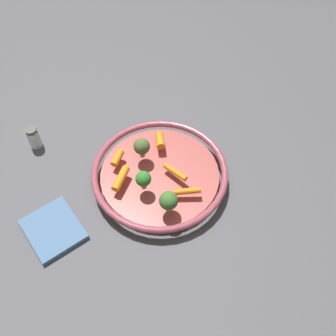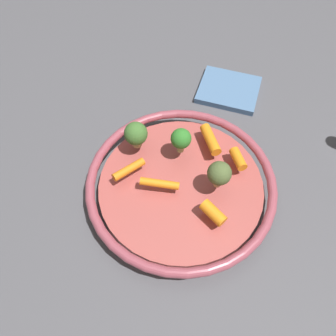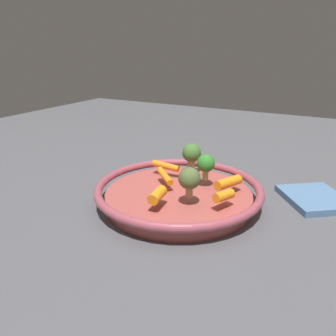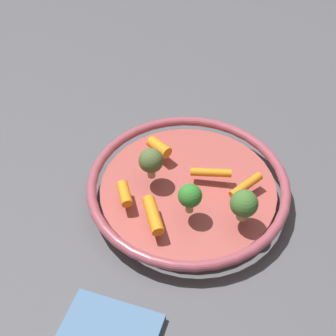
{
  "view_description": "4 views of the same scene",
  "coord_description": "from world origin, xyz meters",
  "px_view_note": "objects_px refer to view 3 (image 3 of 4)",
  "views": [
    {
      "loc": [
        0.59,
        0.02,
        0.85
      ],
      "look_at": [
        0.01,
        0.02,
        0.07
      ],
      "focal_mm": 42.1,
      "sensor_mm": 36.0,
      "label": 1
    },
    {
      "loc": [
        -0.24,
        0.2,
        0.56
      ],
      "look_at": [
        0.02,
        0.02,
        0.08
      ],
      "focal_mm": 35.25,
      "sensor_mm": 36.0,
      "label": 2
    },
    {
      "loc": [
        -0.59,
        -0.29,
        0.32
      ],
      "look_at": [
        -0.01,
        0.02,
        0.08
      ],
      "focal_mm": 36.39,
      "sensor_mm": 36.0,
      "label": 3
    },
    {
      "loc": [
        0.46,
        -0.37,
        0.68
      ],
      "look_at": [
        -0.03,
        -0.02,
        0.06
      ],
      "focal_mm": 54.11,
      "sensor_mm": 36.0,
      "label": 4
    }
  ],
  "objects_px": {
    "serving_bowl": "(178,193)",
    "baby_carrot_near_rim": "(159,195)",
    "baby_carrot_center": "(165,176)",
    "broccoli_floret_large": "(189,179)",
    "baby_carrot_back": "(224,196)",
    "broccoli_floret_small": "(206,164)",
    "baby_carrot_left": "(166,166)",
    "dish_towel": "(315,198)",
    "baby_carrot_right": "(228,182)",
    "broccoli_floret_mid": "(192,153)"
  },
  "relations": [
    {
      "from": "baby_carrot_back",
      "to": "baby_carrot_near_rim",
      "type": "xyz_separation_m",
      "value": [
        -0.06,
        0.11,
        0.0
      ]
    },
    {
      "from": "baby_carrot_back",
      "to": "broccoli_floret_mid",
      "type": "relative_size",
      "value": 0.79
    },
    {
      "from": "baby_carrot_near_rim",
      "to": "serving_bowl",
      "type": "bearing_deg",
      "value": 1.99
    },
    {
      "from": "serving_bowl",
      "to": "broccoli_floret_small",
      "type": "distance_m",
      "value": 0.09
    },
    {
      "from": "baby_carrot_back",
      "to": "broccoli_floret_small",
      "type": "distance_m",
      "value": 0.11
    },
    {
      "from": "baby_carrot_left",
      "to": "broccoli_floret_large",
      "type": "relative_size",
      "value": 1.1
    },
    {
      "from": "baby_carrot_left",
      "to": "baby_carrot_right",
      "type": "relative_size",
      "value": 0.96
    },
    {
      "from": "baby_carrot_center",
      "to": "baby_carrot_left",
      "type": "height_order",
      "value": "same"
    },
    {
      "from": "baby_carrot_left",
      "to": "dish_towel",
      "type": "xyz_separation_m",
      "value": [
        0.08,
        -0.32,
        -0.05
      ]
    },
    {
      "from": "baby_carrot_left",
      "to": "broccoli_floret_small",
      "type": "relative_size",
      "value": 1.17
    },
    {
      "from": "broccoli_floret_mid",
      "to": "dish_towel",
      "type": "bearing_deg",
      "value": -82.53
    },
    {
      "from": "baby_carrot_left",
      "to": "baby_carrot_right",
      "type": "distance_m",
      "value": 0.17
    },
    {
      "from": "baby_carrot_center",
      "to": "baby_carrot_near_rim",
      "type": "height_order",
      "value": "baby_carrot_near_rim"
    },
    {
      "from": "baby_carrot_right",
      "to": "broccoli_floret_small",
      "type": "relative_size",
      "value": 1.22
    },
    {
      "from": "baby_carrot_back",
      "to": "baby_carrot_near_rim",
      "type": "bearing_deg",
      "value": 118.72
    },
    {
      "from": "broccoli_floret_small",
      "to": "serving_bowl",
      "type": "bearing_deg",
      "value": 144.51
    },
    {
      "from": "broccoli_floret_large",
      "to": "dish_towel",
      "type": "relative_size",
      "value": 0.43
    },
    {
      "from": "broccoli_floret_mid",
      "to": "broccoli_floret_large",
      "type": "height_order",
      "value": "broccoli_floret_large"
    },
    {
      "from": "dish_towel",
      "to": "baby_carrot_center",
      "type": "bearing_deg",
      "value": 115.07
    },
    {
      "from": "baby_carrot_left",
      "to": "baby_carrot_right",
      "type": "bearing_deg",
      "value": -102.14
    },
    {
      "from": "baby_carrot_near_rim",
      "to": "broccoli_floret_mid",
      "type": "height_order",
      "value": "broccoli_floret_mid"
    },
    {
      "from": "baby_carrot_center",
      "to": "broccoli_floret_large",
      "type": "relative_size",
      "value": 1.19
    },
    {
      "from": "broccoli_floret_large",
      "to": "dish_towel",
      "type": "bearing_deg",
      "value": -46.89
    },
    {
      "from": "baby_carrot_left",
      "to": "dish_towel",
      "type": "height_order",
      "value": "baby_carrot_left"
    },
    {
      "from": "broccoli_floret_small",
      "to": "broccoli_floret_large",
      "type": "relative_size",
      "value": 0.94
    },
    {
      "from": "baby_carrot_left",
      "to": "broccoli_floret_small",
      "type": "xyz_separation_m",
      "value": [
        -0.02,
        -0.11,
        0.03
      ]
    },
    {
      "from": "baby_carrot_back",
      "to": "baby_carrot_left",
      "type": "distance_m",
      "value": 0.2
    },
    {
      "from": "broccoli_floret_large",
      "to": "dish_towel",
      "type": "distance_m",
      "value": 0.29
    },
    {
      "from": "broccoli_floret_small",
      "to": "broccoli_floret_large",
      "type": "xyz_separation_m",
      "value": [
        -0.1,
        -0.01,
        0.0
      ]
    },
    {
      "from": "baby_carrot_right",
      "to": "serving_bowl",
      "type": "bearing_deg",
      "value": 109.61
    },
    {
      "from": "baby_carrot_back",
      "to": "baby_carrot_center",
      "type": "bearing_deg",
      "value": 73.96
    },
    {
      "from": "broccoli_floret_large",
      "to": "serving_bowl",
      "type": "bearing_deg",
      "value": 44.68
    },
    {
      "from": "baby_carrot_back",
      "to": "baby_carrot_right",
      "type": "bearing_deg",
      "value": 11.47
    },
    {
      "from": "baby_carrot_near_rim",
      "to": "baby_carrot_center",
      "type": "bearing_deg",
      "value": 22.88
    },
    {
      "from": "baby_carrot_near_rim",
      "to": "broccoli_floret_small",
      "type": "relative_size",
      "value": 0.83
    },
    {
      "from": "baby_carrot_right",
      "to": "broccoli_floret_small",
      "type": "xyz_separation_m",
      "value": [
        0.02,
        0.06,
        0.02
      ]
    },
    {
      "from": "baby_carrot_center",
      "to": "dish_towel",
      "type": "xyz_separation_m",
      "value": [
        0.14,
        -0.29,
        -0.04
      ]
    },
    {
      "from": "serving_bowl",
      "to": "baby_carrot_left",
      "type": "height_order",
      "value": "baby_carrot_left"
    },
    {
      "from": "baby_carrot_center",
      "to": "broccoli_floret_mid",
      "type": "bearing_deg",
      "value": -9.56
    },
    {
      "from": "baby_carrot_right",
      "to": "dish_towel",
      "type": "relative_size",
      "value": 0.5
    },
    {
      "from": "broccoli_floret_large",
      "to": "dish_towel",
      "type": "height_order",
      "value": "broccoli_floret_large"
    },
    {
      "from": "serving_bowl",
      "to": "baby_carrot_near_rim",
      "type": "distance_m",
      "value": 0.09
    },
    {
      "from": "serving_bowl",
      "to": "baby_carrot_center",
      "type": "distance_m",
      "value": 0.05
    },
    {
      "from": "baby_carrot_left",
      "to": "broccoli_floret_large",
      "type": "height_order",
      "value": "broccoli_floret_large"
    },
    {
      "from": "baby_carrot_left",
      "to": "broccoli_floret_small",
      "type": "height_order",
      "value": "broccoli_floret_small"
    },
    {
      "from": "baby_carrot_back",
      "to": "dish_towel",
      "type": "height_order",
      "value": "baby_carrot_back"
    },
    {
      "from": "baby_carrot_center",
      "to": "broccoli_floret_mid",
      "type": "height_order",
      "value": "broccoli_floret_mid"
    },
    {
      "from": "dish_towel",
      "to": "baby_carrot_back",
      "type": "bearing_deg",
      "value": 141.12
    },
    {
      "from": "baby_carrot_right",
      "to": "broccoli_floret_mid",
      "type": "height_order",
      "value": "broccoli_floret_mid"
    },
    {
      "from": "baby_carrot_center",
      "to": "baby_carrot_right",
      "type": "relative_size",
      "value": 1.04
    }
  ]
}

